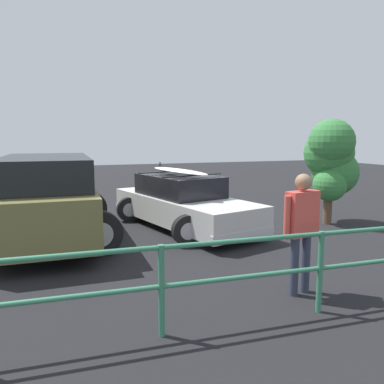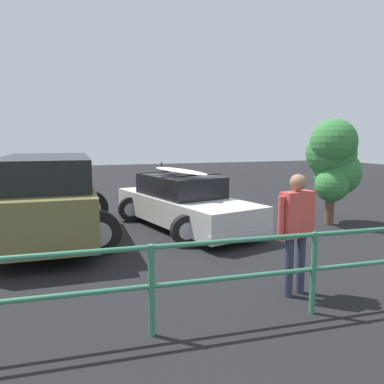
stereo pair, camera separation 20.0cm
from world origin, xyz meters
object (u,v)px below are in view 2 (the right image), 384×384
Objects in this scene: suv_car at (48,197)px; bush_near_left at (333,159)px; sedan_car at (183,203)px; person_bystander at (296,223)px.

suv_car is 6.79m from bush_near_left.
suv_car is at bearing 3.87° from sedan_car.
sedan_car is 3.06m from suv_car.
bush_near_left is (-6.72, 0.64, 0.72)m from suv_car.
sedan_car is 4.35m from person_bystander.
sedan_car is at bearing -176.13° from suv_car.
sedan_car is 3.92m from bush_near_left.
suv_car is 5.25m from person_bystander.
bush_near_left reaches higher than suv_car.
suv_car is at bearing -51.59° from person_bystander.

